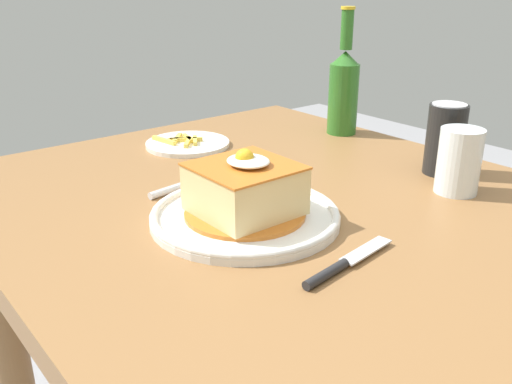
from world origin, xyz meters
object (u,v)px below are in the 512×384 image
at_px(beer_bottle_green, 344,88).
at_px(side_plate_fries, 187,143).
at_px(knife, 338,267).
at_px(drinking_glass, 458,165).
at_px(main_plate, 245,215).
at_px(fork, 179,187).
at_px(soda_can, 445,139).

relative_size(beer_bottle_green, side_plate_fries, 1.56).
relative_size(knife, drinking_glass, 1.58).
xyz_separation_m(beer_bottle_green, side_plate_fries, (-0.13, -0.32, -0.09)).
height_order(main_plate, side_plate_fries, main_plate).
bearing_deg(fork, beer_bottle_green, 99.14).
distance_m(main_plate, soda_can, 0.40).
relative_size(main_plate, soda_can, 2.18).
relative_size(main_plate, side_plate_fries, 1.59).
bearing_deg(beer_bottle_green, fork, -80.86).
bearing_deg(drinking_glass, side_plate_fries, -157.88).
bearing_deg(main_plate, side_plate_fries, 159.75).
xyz_separation_m(fork, soda_can, (0.22, 0.41, 0.06)).
relative_size(fork, beer_bottle_green, 0.53).
bearing_deg(beer_bottle_green, side_plate_fries, -112.00).
bearing_deg(drinking_glass, main_plate, -110.13).
distance_m(beer_bottle_green, drinking_glass, 0.38).
relative_size(main_plate, drinking_glass, 2.57).
bearing_deg(fork, soda_can, 61.63).
bearing_deg(side_plate_fries, soda_can, 31.79).
relative_size(soda_can, side_plate_fries, 0.73).
bearing_deg(fork, main_plate, 3.00).
bearing_deg(side_plate_fries, main_plate, -20.25).
xyz_separation_m(knife, beer_bottle_green, (-0.42, 0.46, 0.09)).
relative_size(main_plate, knife, 1.63).
bearing_deg(soda_can, drinking_glass, -42.57).
distance_m(knife, drinking_glass, 0.34).
xyz_separation_m(main_plate, drinking_glass, (0.12, 0.33, 0.04)).
height_order(main_plate, fork, main_plate).
height_order(fork, soda_can, soda_can).
bearing_deg(knife, beer_bottle_green, 132.78).
relative_size(main_plate, beer_bottle_green, 1.01).
distance_m(knife, beer_bottle_green, 0.63).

